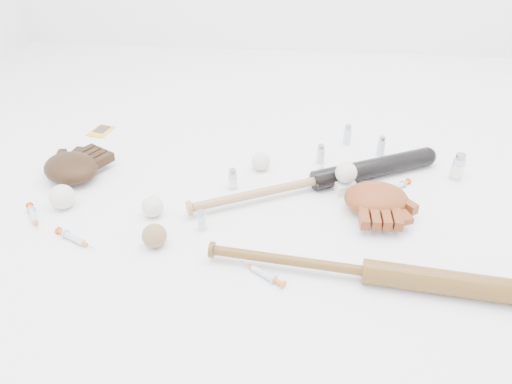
# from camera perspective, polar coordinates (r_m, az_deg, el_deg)

# --- Properties ---
(bat_dark) EXTENTS (0.84, 0.47, 0.07)m
(bat_dark) POSITION_cam_1_polar(r_m,az_deg,el_deg) (1.62, 6.95, 1.32)
(bat_dark) COLOR black
(bat_dark) RESTS_ON ground
(bat_wood) EXTENTS (0.87, 0.15, 0.06)m
(bat_wood) POSITION_cam_1_polar(r_m,az_deg,el_deg) (1.31, 12.48, -8.84)
(bat_wood) COLOR brown
(bat_wood) RESTS_ON ground
(glove_dark) EXTENTS (0.32, 0.32, 0.08)m
(glove_dark) POSITION_cam_1_polar(r_m,az_deg,el_deg) (1.77, -20.40, 2.62)
(glove_dark) COLOR black
(glove_dark) RESTS_ON ground
(glove_tan) EXTENTS (0.24, 0.24, 0.08)m
(glove_tan) POSITION_cam_1_polar(r_m,az_deg,el_deg) (1.55, 13.59, -0.76)
(glove_tan) COLOR brown
(glove_tan) RESTS_ON ground
(trading_card) EXTENTS (0.09, 0.11, 0.01)m
(trading_card) POSITION_cam_1_polar(r_m,az_deg,el_deg) (2.07, -17.31, 6.65)
(trading_card) COLOR gold
(trading_card) RESTS_ON ground
(pedestal) EXTENTS (0.08, 0.08, 0.04)m
(pedestal) POSITION_cam_1_polar(r_m,az_deg,el_deg) (1.64, 10.08, 0.64)
(pedestal) COLOR white
(pedestal) RESTS_ON ground
(baseball_on_pedestal) EXTENTS (0.07, 0.07, 0.07)m
(baseball_on_pedestal) POSITION_cam_1_polar(r_m,az_deg,el_deg) (1.61, 10.26, 2.20)
(baseball_on_pedestal) COLOR beige
(baseball_on_pedestal) RESTS_ON pedestal
(baseball_left) EXTENTS (0.08, 0.08, 0.08)m
(baseball_left) POSITION_cam_1_polar(r_m,az_deg,el_deg) (1.64, -21.28, -0.52)
(baseball_left) COLOR beige
(baseball_left) RESTS_ON ground
(baseball_upper) EXTENTS (0.06, 0.06, 0.06)m
(baseball_upper) POSITION_cam_1_polar(r_m,az_deg,el_deg) (1.72, 0.56, 3.53)
(baseball_upper) COLOR beige
(baseball_upper) RESTS_ON ground
(baseball_mid) EXTENTS (0.06, 0.06, 0.06)m
(baseball_mid) POSITION_cam_1_polar(r_m,az_deg,el_deg) (1.53, -11.74, -1.63)
(baseball_mid) COLOR beige
(baseball_mid) RESTS_ON ground
(baseball_aged) EXTENTS (0.07, 0.07, 0.07)m
(baseball_aged) POSITION_cam_1_polar(r_m,az_deg,el_deg) (1.41, -11.54, -4.92)
(baseball_aged) COLOR olive
(baseball_aged) RESTS_ON ground
(syringe_0) EXTENTS (0.11, 0.14, 0.02)m
(syringe_0) POSITION_cam_1_polar(r_m,az_deg,el_deg) (1.64, -24.12, -2.53)
(syringe_0) COLOR #ADBCC6
(syringe_0) RESTS_ON ground
(syringe_1) EXTENTS (0.15, 0.11, 0.02)m
(syringe_1) POSITION_cam_1_polar(r_m,az_deg,el_deg) (1.31, 0.83, -9.31)
(syringe_1) COLOR #ADBCC6
(syringe_1) RESTS_ON ground
(syringe_2) EXTENTS (0.08, 0.13, 0.02)m
(syringe_2) POSITION_cam_1_polar(r_m,az_deg,el_deg) (1.71, 6.94, 2.22)
(syringe_2) COLOR #ADBCC6
(syringe_2) RESTS_ON ground
(syringe_4) EXTENTS (0.13, 0.12, 0.02)m
(syringe_4) POSITION_cam_1_polar(r_m,az_deg,el_deg) (1.68, 15.73, 0.47)
(syringe_4) COLOR #ADBCC6
(syringe_4) RESTS_ON ground
(syringe_5) EXTENTS (0.16, 0.10, 0.02)m
(syringe_5) POSITION_cam_1_polar(r_m,az_deg,el_deg) (1.50, -20.04, -5.03)
(syringe_5) COLOR #ADBCC6
(syringe_5) RESTS_ON ground
(vial_0) EXTENTS (0.03, 0.03, 0.08)m
(vial_0) POSITION_cam_1_polar(r_m,az_deg,el_deg) (1.91, 10.41, 6.48)
(vial_0) COLOR silver
(vial_0) RESTS_ON ground
(vial_1) EXTENTS (0.03, 0.03, 0.07)m
(vial_1) POSITION_cam_1_polar(r_m,az_deg,el_deg) (1.77, 7.40, 4.33)
(vial_1) COLOR silver
(vial_1) RESTS_ON ground
(vial_2) EXTENTS (0.03, 0.03, 0.07)m
(vial_2) POSITION_cam_1_polar(r_m,az_deg,el_deg) (1.62, -2.66, 1.50)
(vial_2) COLOR silver
(vial_2) RESTS_ON ground
(vial_3) EXTENTS (0.04, 0.04, 0.09)m
(vial_3) POSITION_cam_1_polar(r_m,az_deg,el_deg) (1.79, 22.10, 2.71)
(vial_3) COLOR silver
(vial_3) RESTS_ON ground
(vial_4) EXTENTS (0.03, 0.03, 0.07)m
(vial_4) POSITION_cam_1_polar(r_m,az_deg,el_deg) (1.45, -6.22, -3.22)
(vial_4) COLOR silver
(vial_4) RESTS_ON ground
(vial_5) EXTENTS (0.03, 0.03, 0.07)m
(vial_5) POSITION_cam_1_polar(r_m,az_deg,el_deg) (1.86, 14.11, 5.15)
(vial_5) COLOR silver
(vial_5) RESTS_ON ground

